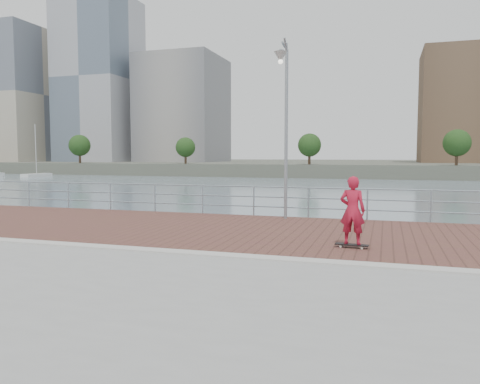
% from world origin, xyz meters
% --- Properties ---
extents(water, '(400.00, 400.00, 0.00)m').
position_xyz_m(water, '(0.00, 0.00, -2.00)').
color(water, slate).
rests_on(water, ground).
extents(brick_lane, '(40.00, 6.80, 0.02)m').
position_xyz_m(brick_lane, '(0.00, 3.60, 0.01)').
color(brick_lane, brown).
rests_on(brick_lane, seawall).
extents(curb, '(40.00, 0.40, 0.06)m').
position_xyz_m(curb, '(0.00, 0.00, 0.03)').
color(curb, '#B7B5AD').
rests_on(curb, seawall).
extents(far_shore, '(320.00, 95.00, 2.50)m').
position_xyz_m(far_shore, '(0.00, 122.50, -0.75)').
color(far_shore, '#4C5142').
rests_on(far_shore, ground).
extents(guardrail, '(39.06, 0.06, 1.13)m').
position_xyz_m(guardrail, '(0.00, 7.00, 0.69)').
color(guardrail, '#8C9EA8').
rests_on(guardrail, brick_lane).
extents(street_lamp, '(0.43, 1.26, 5.95)m').
position_xyz_m(street_lamp, '(0.29, 6.06, 4.23)').
color(street_lamp, gray).
rests_on(street_lamp, brick_lane).
extents(skateboard, '(0.82, 0.29, 0.09)m').
position_xyz_m(skateboard, '(2.92, 1.79, 0.09)').
color(skateboard, black).
rests_on(skateboard, brick_lane).
extents(skateboarder, '(0.65, 0.46, 1.67)m').
position_xyz_m(skateboarder, '(2.92, 1.79, 0.94)').
color(skateboarder, '#B1172F').
rests_on(skateboarder, skateboard).
extents(shoreline_trees, '(144.76, 4.92, 6.57)m').
position_xyz_m(shoreline_trees, '(10.25, 77.00, 4.23)').
color(shoreline_trees, '#473323').
rests_on(shoreline_trees, far_shore).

